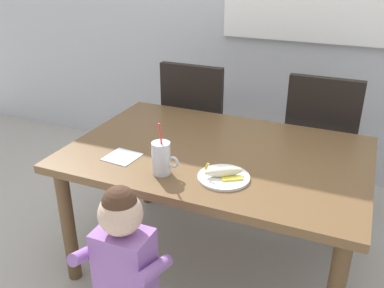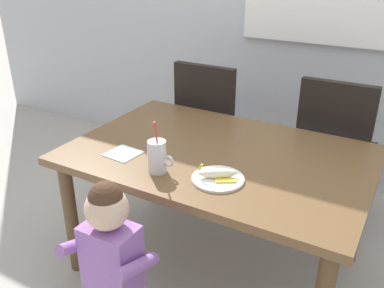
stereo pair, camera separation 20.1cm
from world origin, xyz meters
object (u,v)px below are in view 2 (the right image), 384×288
object	(u,v)px
paper_napkin	(123,153)
snack_plate	(218,179)
dining_chair_left	(212,122)
dining_chair_right	(334,144)
dining_table	(218,167)
toddler_standing	(111,251)
milk_cup	(157,158)
peeled_banana	(218,174)

from	to	relation	value
paper_napkin	snack_plate	bearing A→B (deg)	-0.11
dining_chair_left	snack_plate	xyz separation A→B (m)	(0.51, -0.95, 0.17)
snack_plate	paper_napkin	bearing A→B (deg)	179.89
dining_chair_left	dining_chair_right	distance (m)	0.82
dining_table	snack_plate	xyz separation A→B (m)	(0.12, -0.25, 0.09)
dining_chair_right	paper_napkin	bearing A→B (deg)	50.34
snack_plate	dining_chair_right	bearing A→B (deg)	73.11
dining_chair_right	snack_plate	bearing A→B (deg)	73.11
snack_plate	paper_napkin	size ratio (longest dim) A/B	1.53
toddler_standing	milk_cup	xyz separation A→B (m)	(-0.02, 0.38, 0.24)
dining_chair_right	paper_napkin	xyz separation A→B (m)	(-0.82, -0.99, 0.16)
milk_cup	dining_chair_right	bearing A→B (deg)	61.56
peeled_banana	dining_chair_right	bearing A→B (deg)	73.12
dining_chair_right	paper_napkin	distance (m)	1.30
dining_table	peeled_banana	size ratio (longest dim) A/B	8.40
milk_cup	dining_table	bearing A→B (deg)	64.95
peeled_banana	paper_napkin	distance (m)	0.52
dining_chair_left	dining_chair_right	xyz separation A→B (m)	(0.82, 0.04, 0.00)
dining_table	toddler_standing	world-z (taller)	toddler_standing
dining_chair_left	peeled_banana	xyz separation A→B (m)	(0.52, -0.95, 0.19)
dining_chair_left	dining_table	bearing A→B (deg)	119.52
dining_chair_left	snack_plate	bearing A→B (deg)	118.50
snack_plate	peeled_banana	distance (m)	0.03
dining_chair_right	snack_plate	xyz separation A→B (m)	(-0.30, -0.99, 0.17)
dining_table	milk_cup	world-z (taller)	milk_cup
milk_cup	snack_plate	world-z (taller)	milk_cup
toddler_standing	paper_napkin	world-z (taller)	toddler_standing
milk_cup	paper_napkin	size ratio (longest dim) A/B	1.68
dining_table	dining_chair_left	bearing A→B (deg)	119.52
toddler_standing	paper_napkin	distance (m)	0.55
dining_table	snack_plate	world-z (taller)	snack_plate
dining_chair_left	snack_plate	world-z (taller)	dining_chair_left
paper_napkin	dining_chair_right	bearing A→B (deg)	50.34
toddler_standing	snack_plate	xyz separation A→B (m)	(0.25, 0.44, 0.18)
milk_cup	snack_plate	xyz separation A→B (m)	(0.27, 0.06, -0.06)
toddler_standing	dining_chair_left	bearing A→B (deg)	100.76
toddler_standing	snack_plate	bearing A→B (deg)	60.27
dining_chair_left	snack_plate	distance (m)	1.09
dining_chair_left	dining_chair_right	world-z (taller)	same
snack_plate	peeled_banana	world-z (taller)	peeled_banana
snack_plate	dining_table	bearing A→B (deg)	115.62
dining_table	dining_chair_right	distance (m)	0.85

